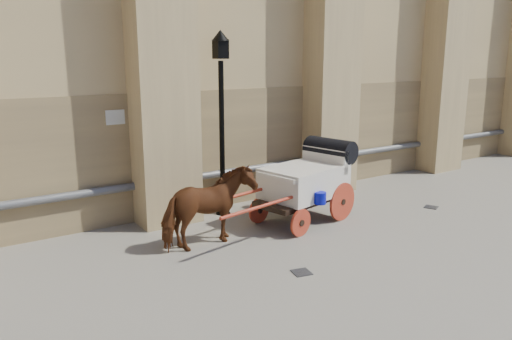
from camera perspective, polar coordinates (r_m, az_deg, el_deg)
ground at (r=9.61m, az=4.63°, el=-10.58°), size 90.00×90.00×0.00m
horse at (r=10.14m, az=-5.45°, el=-4.37°), size 2.01×1.05×1.63m
carriage at (r=11.79m, az=5.99°, el=-0.97°), size 4.39×1.94×1.86m
street_lamp at (r=11.92m, az=-3.95°, el=5.83°), size 0.41×0.41×4.40m
drain_grate_near at (r=9.23m, az=5.22°, el=-11.57°), size 0.38×0.38×0.01m
drain_grate_far at (r=13.67m, az=19.39°, el=-4.02°), size 0.42×0.42×0.01m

